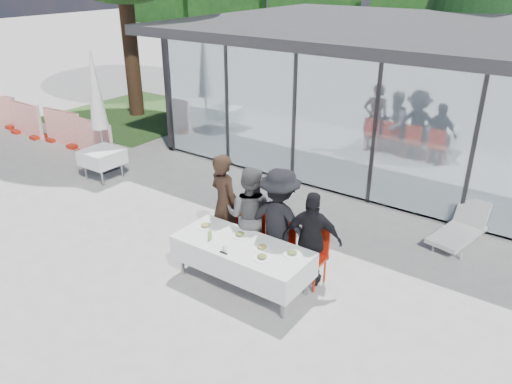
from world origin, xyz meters
TOP-DOWN VIEW (x-y plane):
  - ground at (0.00, 0.00)m, footprint 90.00×90.00m
  - pavilion at (2.00, 8.16)m, footprint 14.80×8.80m
  - treeline at (-2.00, 28.00)m, footprint 62.50×2.00m
  - dining_table at (0.60, 0.00)m, footprint 2.26×0.96m
  - diner_a at (-0.30, 0.69)m, footprint 0.84×0.84m
  - diner_chair_a at (-0.30, 0.75)m, footprint 0.44×0.44m
  - diner_b at (0.25, 0.69)m, footprint 1.07×1.07m
  - diner_chair_b at (0.25, 0.75)m, footprint 0.44×0.44m
  - diner_c at (0.86, 0.69)m, footprint 1.25×1.25m
  - diner_chair_c at (0.86, 0.75)m, footprint 0.44×0.44m
  - diner_d at (1.48, 0.69)m, footprint 1.19×1.19m
  - diner_chair_d at (1.48, 0.75)m, footprint 0.44×0.44m
  - plate_a at (-0.25, 0.10)m, footprint 0.29×0.29m
  - plate_b at (0.41, 0.20)m, footprint 0.29×0.29m
  - plate_c at (0.94, 0.08)m, footprint 0.29×0.29m
  - plate_d at (1.41, 0.20)m, footprint 0.29×0.29m
  - plate_extra at (1.10, -0.15)m, footprint 0.29×0.29m
  - juice_bottle at (0.08, -0.17)m, footprint 0.06×0.06m
  - drinking_glasses at (0.50, -0.31)m, footprint 0.07×0.07m
  - folded_eyeglasses at (0.53, -0.37)m, footprint 0.14×0.03m
  - spare_table_left at (-4.83, 1.60)m, footprint 0.86×0.86m
  - market_umbrella at (-5.30, 2.01)m, footprint 0.50×0.50m
  - construction_barriers at (-10.27, 2.55)m, footprint 9.40×0.60m
  - lounger at (3.11, 3.56)m, footprint 0.85×1.42m
  - grass_patch at (-8.50, 6.00)m, footprint 5.00×5.00m

SIDE VIEW (x-z plane):
  - ground at x=0.00m, z-range 0.00..0.00m
  - grass_patch at x=-8.50m, z-range 0.00..0.02m
  - lounger at x=3.11m, z-range -0.10..0.62m
  - construction_barriers at x=-10.27m, z-range -0.06..0.94m
  - diner_chair_a at x=-0.30m, z-range 0.05..1.03m
  - diner_chair_b at x=0.25m, z-range 0.05..1.03m
  - diner_chair_c at x=0.86m, z-range 0.05..1.03m
  - diner_chair_d at x=1.48m, z-range 0.05..1.03m
  - dining_table at x=0.60m, z-range 0.16..0.91m
  - spare_table_left at x=-4.83m, z-range 0.18..0.92m
  - folded_eyeglasses at x=0.53m, z-range 0.75..0.76m
  - plate_a at x=-0.25m, z-range 0.74..0.81m
  - plate_b at x=0.41m, z-range 0.74..0.81m
  - plate_c at x=0.94m, z-range 0.74..0.81m
  - plate_d at x=1.41m, z-range 0.74..0.81m
  - plate_extra at x=1.10m, z-range 0.74..0.81m
  - drinking_glasses at x=0.50m, z-range 0.75..0.85m
  - diner_d at x=1.48m, z-range 0.00..1.62m
  - juice_bottle at x=0.08m, z-range 0.75..0.90m
  - diner_b at x=0.25m, z-range 0.00..1.76m
  - diner_c at x=0.86m, z-range 0.00..1.87m
  - diner_a at x=-0.30m, z-range 0.00..1.88m
  - market_umbrella at x=-5.30m, z-range 0.39..3.39m
  - pavilion at x=2.00m, z-range 0.43..3.87m
  - treeline at x=-2.00m, z-range 0.00..4.40m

